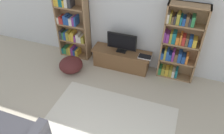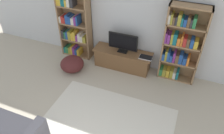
{
  "view_description": "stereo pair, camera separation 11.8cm",
  "coord_description": "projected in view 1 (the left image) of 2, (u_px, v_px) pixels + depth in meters",
  "views": [
    {
      "loc": [
        1.21,
        -0.44,
        3.55
      ],
      "look_at": [
        -0.04,
        3.0,
        0.7
      ],
      "focal_mm": 35.0,
      "sensor_mm": 36.0,
      "label": 1
    },
    {
      "loc": [
        1.32,
        -0.39,
        3.55
      ],
      "look_at": [
        -0.04,
        3.0,
        0.7
      ],
      "focal_mm": 35.0,
      "sensor_mm": 36.0,
      "label": 2
    }
  ],
  "objects": [
    {
      "name": "tv_stand",
      "position": [
        121.0,
        59.0,
        5.63
      ],
      "size": [
        1.49,
        0.46,
        0.49
      ],
      "color": "brown",
      "rests_on": "ground_plane"
    },
    {
      "name": "bookshelf_right",
      "position": [
        179.0,
        44.0,
        4.95
      ],
      "size": [
        0.85,
        0.3,
        1.87
      ],
      "color": "#93704C",
      "rests_on": "ground_plane"
    },
    {
      "name": "area_rug",
      "position": [
        108.0,
        125.0,
        4.29
      ],
      "size": [
        2.54,
        1.8,
        0.02
      ],
      "color": "beige",
      "rests_on": "ground_plane"
    },
    {
      "name": "bookshelf_left",
      "position": [
        72.0,
        26.0,
        5.7
      ],
      "size": [
        0.85,
        0.3,
        1.87
      ],
      "color": "#93704C",
      "rests_on": "ground_plane"
    },
    {
      "name": "laptop",
      "position": [
        145.0,
        57.0,
        5.27
      ],
      "size": [
        0.32,
        0.2,
        0.03
      ],
      "color": "silver",
      "rests_on": "tv_stand"
    },
    {
      "name": "television",
      "position": [
        122.0,
        42.0,
        5.32
      ],
      "size": [
        0.74,
        0.16,
        0.5
      ],
      "color": "black",
      "rests_on": "tv_stand"
    },
    {
      "name": "beanbag_ottoman",
      "position": [
        71.0,
        65.0,
        5.53
      ],
      "size": [
        0.6,
        0.6,
        0.38
      ],
      "primitive_type": "ellipsoid",
      "color": "#4C1E1E",
      "rests_on": "ground_plane"
    },
    {
      "name": "wall_back",
      "position": [
        131.0,
        17.0,
        5.17
      ],
      "size": [
        8.8,
        0.06,
        2.6
      ],
      "color": "silver",
      "rests_on": "ground_plane"
    }
  ]
}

